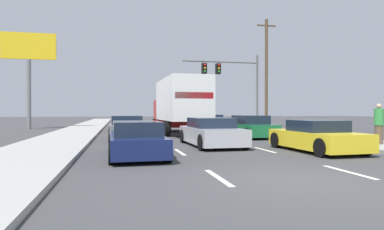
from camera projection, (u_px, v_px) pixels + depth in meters
The scene contains 16 objects.
ground_plane at pixel (161, 128), 31.82m from camera, with size 140.00×140.00×0.00m, color #3D3D3F.
sidewalk_right at pixel (250, 129), 28.37m from camera, with size 3.13×80.00×0.14m, color #9E9E99.
sidewalk_left at pixel (79, 131), 25.48m from camera, with size 3.13×80.00×0.14m, color #9E9E99.
lane_markings at pixel (168, 130), 27.70m from camera, with size 3.54×52.00×0.01m.
car_maroon at pixel (126, 124), 26.29m from camera, with size 1.84×4.24×1.19m.
car_gray at pixel (126, 129), 18.26m from camera, with size 1.95×4.07×1.29m.
car_navy at pixel (136, 140), 11.56m from camera, with size 1.92×4.73×1.19m.
box_truck at pixel (179, 103), 22.85m from camera, with size 2.83×8.67×3.62m.
car_silver at pixel (211, 133), 14.98m from camera, with size 2.10×4.57×1.24m.
car_blue at pixel (210, 123), 27.62m from camera, with size 1.98×4.73×1.26m.
car_green at pixel (250, 127), 20.00m from camera, with size 1.85×4.72×1.29m.
car_yellow at pixel (316, 137), 12.91m from camera, with size 2.05×4.26×1.19m.
traffic_signal_mast at pixel (227, 75), 31.41m from camera, with size 7.30×0.69×6.83m.
utility_pole_mid at pixel (266, 72), 31.67m from camera, with size 1.80×0.28×10.13m.
roadside_billboard at pixel (29, 59), 29.06m from camera, with size 4.44×0.36×8.27m.
pedestrian_near_corner at pixel (379, 124), 14.38m from camera, with size 0.38×0.38×1.72m.
Camera 1 is at (-3.94, -6.69, 1.52)m, focal length 31.76 mm.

